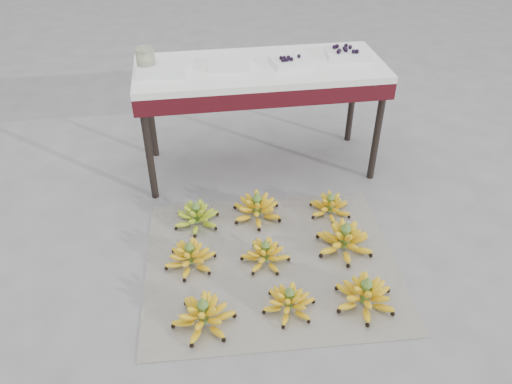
{
  "coord_description": "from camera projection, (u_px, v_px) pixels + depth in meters",
  "views": [
    {
      "loc": [
        -0.29,
        -1.73,
        1.78
      ],
      "look_at": [
        0.02,
        0.33,
        0.25
      ],
      "focal_mm": 35.0,
      "sensor_mm": 36.0,
      "label": 1
    }
  ],
  "objects": [
    {
      "name": "tray_right",
      "position": [
        291.0,
        61.0,
        2.83
      ],
      "size": [
        0.25,
        0.2,
        0.06
      ],
      "color": "silver",
      "rests_on": "vendor_table"
    },
    {
      "name": "vendor_table",
      "position": [
        260.0,
        78.0,
        2.88
      ],
      "size": [
        1.43,
        0.57,
        0.68
      ],
      "color": "black",
      "rests_on": "ground"
    },
    {
      "name": "tray_left",
      "position": [
        229.0,
        64.0,
        2.8
      ],
      "size": [
        0.24,
        0.19,
        0.04
      ],
      "color": "silver",
      "rests_on": "vendor_table"
    },
    {
      "name": "tray_far_left",
      "position": [
        162.0,
        70.0,
        2.73
      ],
      "size": [
        0.27,
        0.21,
        0.04
      ],
      "color": "silver",
      "rests_on": "vendor_table"
    },
    {
      "name": "bunch_mid_left",
      "position": [
        190.0,
        257.0,
        2.47
      ],
      "size": [
        0.29,
        0.29,
        0.16
      ],
      "rotation": [
        0.0,
        0.0,
        0.13
      ],
      "color": "yellow",
      "rests_on": "newspaper_mat"
    },
    {
      "name": "bunch_front_left",
      "position": [
        204.0,
        315.0,
        2.17
      ],
      "size": [
        0.31,
        0.31,
        0.17
      ],
      "rotation": [
        0.0,
        0.0,
        -0.14
      ],
      "color": "yellow",
      "rests_on": "newspaper_mat"
    },
    {
      "name": "tray_far_right",
      "position": [
        348.0,
        53.0,
        2.92
      ],
      "size": [
        0.27,
        0.21,
        0.06
      ],
      "color": "silver",
      "rests_on": "vendor_table"
    },
    {
      "name": "bunch_front_right",
      "position": [
        365.0,
        295.0,
        2.26
      ],
      "size": [
        0.3,
        0.3,
        0.17
      ],
      "rotation": [
        0.0,
        0.0,
        -0.06
      ],
      "color": "yellow",
      "rests_on": "newspaper_mat"
    },
    {
      "name": "newspaper_mat",
      "position": [
        271.0,
        263.0,
        2.51
      ],
      "size": [
        1.3,
        1.11,
        0.01
      ],
      "primitive_type": "cube",
      "rotation": [
        0.0,
        0.0,
        -0.05
      ],
      "color": "beige",
      "rests_on": "ground"
    },
    {
      "name": "bunch_mid_right",
      "position": [
        344.0,
        240.0,
        2.56
      ],
      "size": [
        0.37,
        0.37,
        0.18
      ],
      "rotation": [
        0.0,
        0.0,
        0.3
      ],
      "color": "yellow",
      "rests_on": "newspaper_mat"
    },
    {
      "name": "bunch_mid_center",
      "position": [
        265.0,
        254.0,
        2.49
      ],
      "size": [
        0.28,
        0.28,
        0.15
      ],
      "rotation": [
        0.0,
        0.0,
        -0.21
      ],
      "color": "yellow",
      "rests_on": "newspaper_mat"
    },
    {
      "name": "glass_jar",
      "position": [
        146.0,
        60.0,
        2.73
      ],
      "size": [
        0.14,
        0.14,
        0.13
      ],
      "primitive_type": "cylinder",
      "rotation": [
        0.0,
        0.0,
        -0.4
      ],
      "color": "beige",
      "rests_on": "vendor_table"
    },
    {
      "name": "bunch_front_center",
      "position": [
        289.0,
        302.0,
        2.24
      ],
      "size": [
        0.25,
        0.25,
        0.15
      ],
      "rotation": [
        0.0,
        0.0,
        0.05
      ],
      "color": "yellow",
      "rests_on": "newspaper_mat"
    },
    {
      "name": "bunch_back_right",
      "position": [
        330.0,
        206.0,
        2.8
      ],
      "size": [
        0.3,
        0.3,
        0.14
      ],
      "rotation": [
        0.0,
        0.0,
        0.33
      ],
      "color": "yellow",
      "rests_on": "newspaper_mat"
    },
    {
      "name": "ground",
      "position": [
        261.0,
        272.0,
        2.46
      ],
      "size": [
        60.0,
        60.0,
        0.0
      ],
      "primitive_type": "plane",
      "color": "slate",
      "rests_on": "ground"
    },
    {
      "name": "bunch_back_center",
      "position": [
        257.0,
        208.0,
        2.77
      ],
      "size": [
        0.34,
        0.34,
        0.17
      ],
      "rotation": [
        0.0,
        0.0,
        0.25
      ],
      "color": "yellow",
      "rests_on": "newspaper_mat"
    },
    {
      "name": "bunch_back_left",
      "position": [
        197.0,
        216.0,
        2.72
      ],
      "size": [
        0.26,
        0.26,
        0.16
      ],
      "rotation": [
        0.0,
        0.0,
        -0.03
      ],
      "color": "#739D1B",
      "rests_on": "newspaper_mat"
    }
  ]
}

